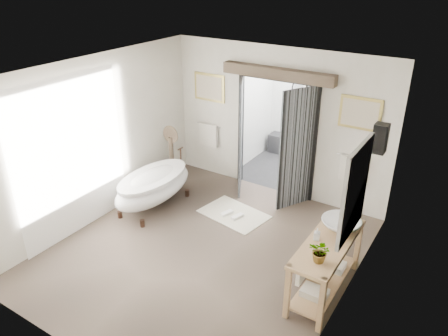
{
  "coord_description": "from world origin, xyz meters",
  "views": [
    {
      "loc": [
        3.4,
        -4.74,
        4.29
      ],
      "look_at": [
        0.0,
        0.6,
        1.25
      ],
      "focal_mm": 35.0,
      "sensor_mm": 36.0,
      "label": 1
    }
  ],
  "objects_px": {
    "clawfoot_tub": "(154,186)",
    "rug": "(234,214)",
    "vanity": "(324,262)",
    "basin": "(341,226)"
  },
  "relations": [
    {
      "from": "clawfoot_tub",
      "to": "rug",
      "type": "height_order",
      "value": "clawfoot_tub"
    },
    {
      "from": "vanity",
      "to": "rug",
      "type": "height_order",
      "value": "vanity"
    },
    {
      "from": "rug",
      "to": "basin",
      "type": "relative_size",
      "value": 2.15
    },
    {
      "from": "rug",
      "to": "clawfoot_tub",
      "type": "bearing_deg",
      "value": -158.57
    },
    {
      "from": "clawfoot_tub",
      "to": "vanity",
      "type": "xyz_separation_m",
      "value": [
        3.56,
        -0.54,
        0.06
      ]
    },
    {
      "from": "vanity",
      "to": "rug",
      "type": "bearing_deg",
      "value": 152.55
    },
    {
      "from": "vanity",
      "to": "rug",
      "type": "relative_size",
      "value": 1.33
    },
    {
      "from": "clawfoot_tub",
      "to": "rug",
      "type": "xyz_separation_m",
      "value": [
        1.43,
        0.56,
        -0.44
      ]
    },
    {
      "from": "vanity",
      "to": "basin",
      "type": "distance_m",
      "value": 0.56
    },
    {
      "from": "vanity",
      "to": "basin",
      "type": "bearing_deg",
      "value": 77.38
    }
  ]
}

